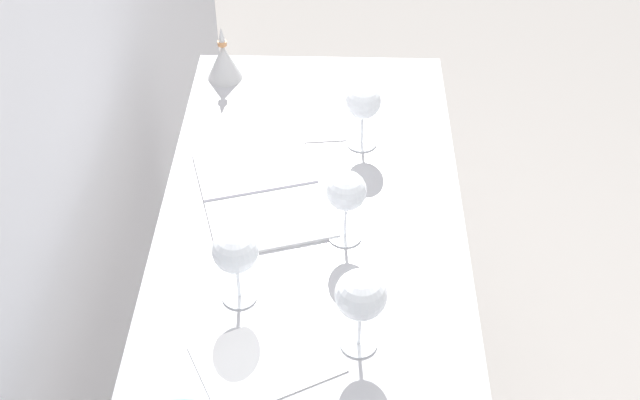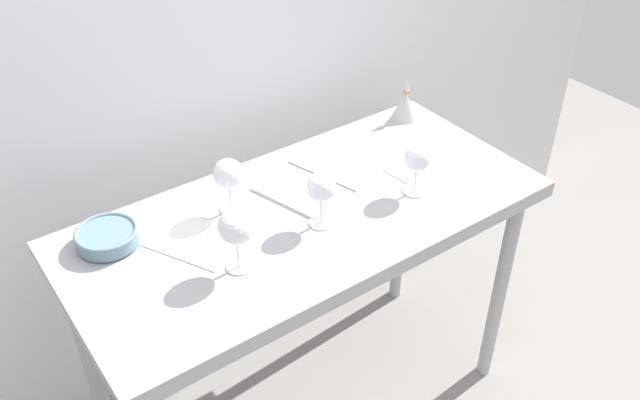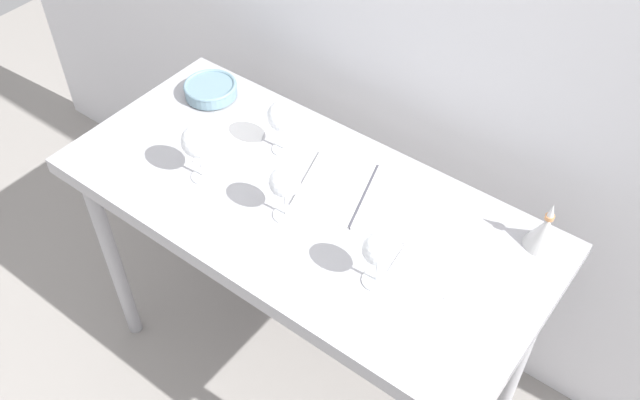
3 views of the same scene
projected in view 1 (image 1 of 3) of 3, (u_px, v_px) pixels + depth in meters
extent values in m
cube|color=silver|center=(29.00, 68.00, 1.46)|extent=(3.80, 0.04, 2.60)
cube|color=#A0A0A5|center=(307.00, 242.00, 1.72)|extent=(1.40, 0.64, 0.04)
cube|color=#A0A0A5|center=(463.00, 247.00, 1.72)|extent=(1.40, 0.01, 0.05)
cylinder|color=#A0A0A5|center=(403.00, 202.00, 2.50)|extent=(0.05, 0.05, 0.86)
cylinder|color=#A0A0A5|center=(232.00, 199.00, 2.51)|extent=(0.05, 0.05, 0.86)
cylinder|color=white|center=(240.00, 296.00, 1.58)|extent=(0.07, 0.07, 0.00)
cylinder|color=white|center=(238.00, 280.00, 1.55)|extent=(0.01, 0.01, 0.08)
sphere|color=white|center=(235.00, 251.00, 1.50)|extent=(0.09, 0.09, 0.09)
cylinder|color=maroon|center=(236.00, 256.00, 1.51)|extent=(0.06, 0.06, 0.02)
cylinder|color=white|center=(359.00, 343.00, 1.50)|extent=(0.07, 0.07, 0.00)
cylinder|color=white|center=(359.00, 327.00, 1.46)|extent=(0.01, 0.01, 0.09)
sphere|color=white|center=(361.00, 295.00, 1.41)|extent=(0.09, 0.09, 0.09)
cylinder|color=maroon|center=(361.00, 301.00, 1.42)|extent=(0.06, 0.06, 0.02)
cylinder|color=white|center=(345.00, 235.00, 1.71)|extent=(0.07, 0.07, 0.00)
cylinder|color=white|center=(345.00, 220.00, 1.68)|extent=(0.01, 0.01, 0.09)
sphere|color=white|center=(346.00, 191.00, 1.63)|extent=(0.08, 0.08, 0.08)
cylinder|color=maroon|center=(346.00, 196.00, 1.64)|extent=(0.06, 0.06, 0.03)
cylinder|color=white|center=(361.00, 143.00, 1.94)|extent=(0.07, 0.07, 0.00)
cylinder|color=white|center=(362.00, 128.00, 1.92)|extent=(0.01, 0.01, 0.08)
sphere|color=white|center=(363.00, 101.00, 1.87)|extent=(0.08, 0.08, 0.08)
cylinder|color=maroon|center=(363.00, 106.00, 1.87)|extent=(0.06, 0.06, 0.03)
cube|color=white|center=(271.00, 219.00, 1.74)|extent=(0.24, 0.30, 0.01)
cube|color=white|center=(254.00, 168.00, 1.87)|extent=(0.24, 0.30, 0.01)
cube|color=#3F3F47|center=(262.00, 193.00, 1.81)|extent=(0.08, 0.25, 0.01)
cube|color=white|center=(299.00, 121.00, 2.01)|extent=(0.20, 0.23, 0.00)
cube|color=white|center=(267.00, 359.00, 1.47)|extent=(0.26, 0.29, 0.00)
cone|color=#BABABA|center=(224.00, 62.00, 2.12)|extent=(0.09, 0.09, 0.10)
cylinder|color=#C17F4C|center=(222.00, 43.00, 2.09)|extent=(0.02, 0.02, 0.01)
cone|color=#BABABA|center=(221.00, 34.00, 2.07)|extent=(0.02, 0.02, 0.04)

